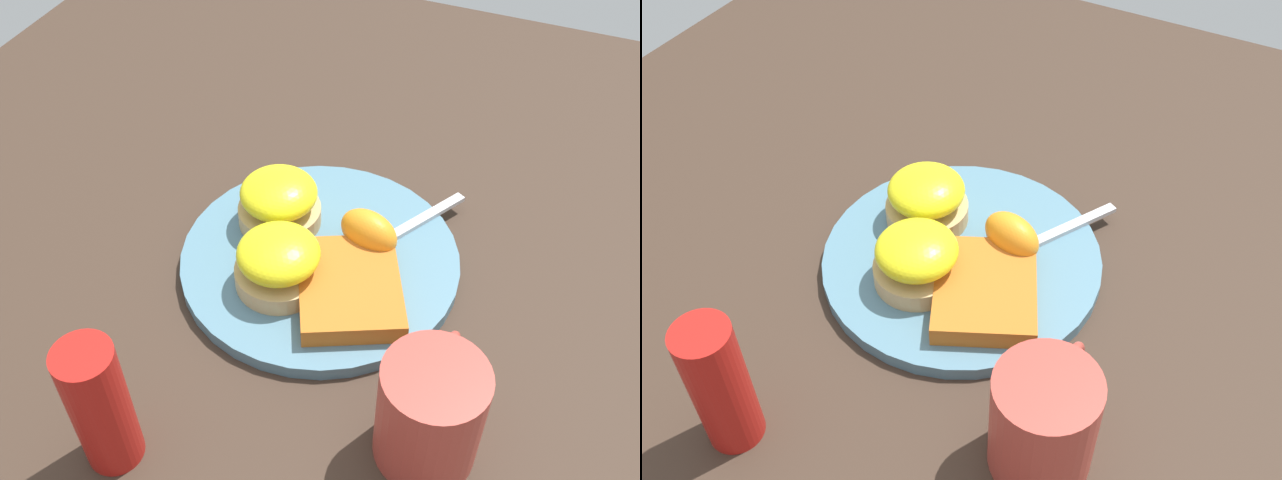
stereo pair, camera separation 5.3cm
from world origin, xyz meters
The scene contains 9 objects.
ground_plane centered at (0.00, 0.00, 0.00)m, with size 1.10×1.10×0.00m, color #38281E.
plate centered at (0.00, 0.00, 0.01)m, with size 0.27×0.27×0.01m, color slate.
sandwich_benedict_left centered at (0.03, 0.05, 0.04)m, with size 0.08×0.08×0.06m.
sandwich_benedict_right centered at (-0.05, 0.02, 0.04)m, with size 0.08×0.08×0.06m.
hashbrown_patty centered at (-0.04, -0.04, 0.02)m, with size 0.11×0.09×0.02m, color #BB631F.
orange_wedge centered at (0.03, -0.04, 0.04)m, with size 0.06×0.04×0.04m, color orange.
fork centered at (0.02, -0.04, 0.02)m, with size 0.21×0.13×0.00m.
cup centered at (-0.15, -0.15, 0.05)m, with size 0.11×0.08×0.10m.
condiment_bottle centered at (-0.24, 0.07, 0.06)m, with size 0.04×0.04×0.13m, color #B21914.
Camera 2 is at (-0.43, -0.24, 0.53)m, focal length 42.00 mm.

